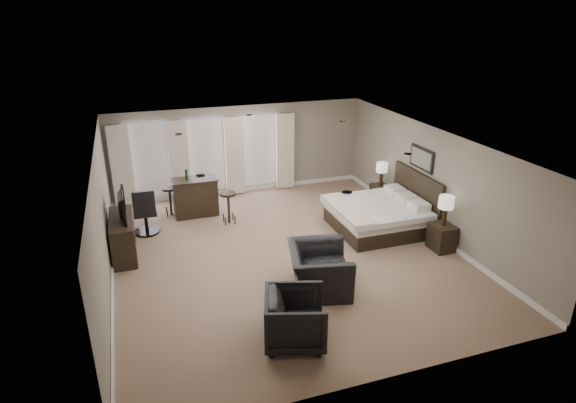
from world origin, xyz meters
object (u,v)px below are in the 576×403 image
object	(u,v)px
bed	(378,204)
bar_stool_right	(229,208)
tv	(120,215)
desk_chair	(145,211)
bar_stool_left	(170,201)
dresser	(123,237)
nightstand_near	(442,237)
armchair_far	(296,316)
lamp_near	(445,211)
nightstand_far	(380,195)
armchair_near	(319,263)
lamp_far	(381,174)
bar_counter	(195,197)

from	to	relation	value
bed	bar_stool_right	size ratio (longest dim) A/B	2.62
tv	desk_chair	world-z (taller)	desk_chair
bar_stool_left	dresser	bearing A→B (deg)	-122.17
nightstand_near	armchair_far	bearing A→B (deg)	-154.50
desk_chair	bar_stool_left	bearing A→B (deg)	-125.22
tv	nightstand_near	bearing A→B (deg)	-106.67
dresser	bar_stool_left	distance (m)	2.33
lamp_near	bar_stool_left	world-z (taller)	lamp_near
nightstand_far	lamp_near	xyz separation A→B (m)	(0.00, -2.90, 0.68)
bed	armchair_near	world-z (taller)	bed
nightstand_near	lamp_far	xyz separation A→B (m)	(0.00, 2.90, 0.59)
lamp_near	lamp_far	xyz separation A→B (m)	(0.00, 2.90, -0.06)
lamp_near	desk_chair	xyz separation A→B (m)	(-6.37, 3.10, -0.37)
lamp_near	bar_stool_right	world-z (taller)	lamp_near
dresser	bar_stool_right	distance (m)	2.77
nightstand_far	bar_counter	bearing A→B (deg)	169.56
dresser	desk_chair	bearing A→B (deg)	61.94
armchair_far	bar_stool_left	size ratio (longest dim) A/B	1.29
dresser	armchair_far	world-z (taller)	armchair_far
armchair_near	desk_chair	xyz separation A→B (m)	(-3.07, 3.74, 0.02)
tv	bar_counter	bearing A→B (deg)	-47.02
armchair_far	bar_stool_right	size ratio (longest dim) A/B	1.20
desk_chair	tv	bearing A→B (deg)	62.95
armchair_far	bar_stool_right	bearing A→B (deg)	17.64
nightstand_far	lamp_far	size ratio (longest dim) A/B	0.87
dresser	desk_chair	xyz separation A→B (m)	(0.55, 1.02, 0.14)
nightstand_near	bar_stool_right	size ratio (longest dim) A/B	0.73
bar_stool_left	bar_stool_right	world-z (taller)	bar_stool_right
bar_counter	lamp_far	bearing A→B (deg)	-10.44
lamp_near	armchair_far	world-z (taller)	lamp_near
bed	desk_chair	world-z (taller)	bed
nightstand_far	armchair_far	size ratio (longest dim) A/B	0.57
armchair_near	bar_stool_right	xyz separation A→B (m)	(-1.01, 3.67, -0.16)
lamp_near	armchair_near	xyz separation A→B (m)	(-3.30, -0.64, -0.38)
armchair_far	desk_chair	size ratio (longest dim) A/B	0.84
lamp_far	dresser	xyz separation A→B (m)	(-6.92, -0.83, -0.45)
lamp_near	lamp_far	distance (m)	2.90
nightstand_near	dresser	distance (m)	7.23
dresser	bar_counter	xyz separation A→B (m)	(1.88, 1.76, 0.06)
bed	bar_stool_left	world-z (taller)	bed
lamp_far	armchair_far	size ratio (longest dim) A/B	0.65
nightstand_near	desk_chair	bearing A→B (deg)	154.09
lamp_far	tv	bearing A→B (deg)	-173.18
lamp_far	armchair_far	distance (m)	6.56
nightstand_near	lamp_far	bearing A→B (deg)	90.00
bed	bar_stool_left	distance (m)	5.46
armchair_near	lamp_far	bearing A→B (deg)	-29.28
tv	bar_stool_left	world-z (taller)	tv
lamp_far	desk_chair	bearing A→B (deg)	178.24
lamp_far	armchair_far	world-z (taller)	lamp_far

